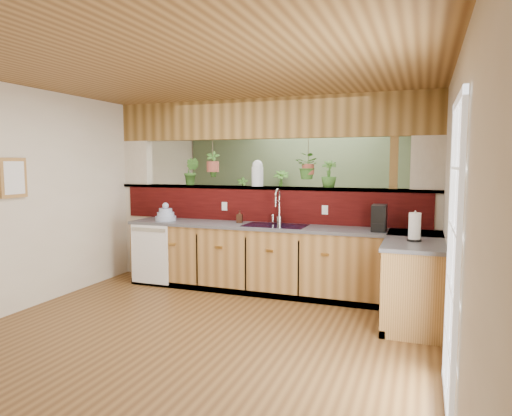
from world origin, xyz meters
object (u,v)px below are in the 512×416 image
(faucet, at_px, (278,205))
(dish_stack, at_px, (166,215))
(paper_towel, at_px, (415,227))
(shelving_console, at_px, (263,229))
(coffee_maker, at_px, (379,219))
(glass_jar, at_px, (257,173))
(soap_dispenser, at_px, (240,217))

(faucet, xyz_separation_m, dish_stack, (-1.60, -0.22, -0.18))
(paper_towel, relative_size, shelving_console, 0.19)
(coffee_maker, relative_size, glass_jar, 0.87)
(glass_jar, bearing_deg, shelving_console, 107.31)
(dish_stack, height_order, soap_dispenser, dish_stack)
(soap_dispenser, height_order, glass_jar, glass_jar)
(faucet, height_order, soap_dispenser, faucet)
(faucet, bearing_deg, glass_jar, 149.46)
(faucet, distance_m, dish_stack, 1.63)
(faucet, relative_size, dish_stack, 1.62)
(dish_stack, relative_size, soap_dispenser, 1.70)
(faucet, distance_m, paper_towel, 1.92)
(dish_stack, height_order, glass_jar, glass_jar)
(faucet, height_order, shelving_console, faucet)
(coffee_maker, xyz_separation_m, paper_towel, (0.41, -0.60, -0.00))
(coffee_maker, bearing_deg, glass_jar, 166.33)
(faucet, bearing_deg, coffee_maker, -8.08)
(dish_stack, xyz_separation_m, soap_dispenser, (1.07, 0.15, 0.01))
(dish_stack, distance_m, shelving_console, 2.47)
(soap_dispenser, height_order, coffee_maker, coffee_maker)
(faucet, bearing_deg, shelving_console, 114.49)
(faucet, relative_size, glass_jar, 1.31)
(soap_dispenser, relative_size, shelving_console, 0.10)
(paper_towel, height_order, shelving_console, paper_towel)
(faucet, height_order, paper_towel, faucet)
(paper_towel, distance_m, glass_jar, 2.41)
(glass_jar, bearing_deg, faucet, -30.54)
(coffee_maker, bearing_deg, paper_towel, -55.31)
(soap_dispenser, height_order, paper_towel, paper_towel)
(glass_jar, relative_size, shelving_console, 0.22)
(coffee_maker, distance_m, shelving_console, 3.31)
(shelving_console, bearing_deg, dish_stack, -129.81)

